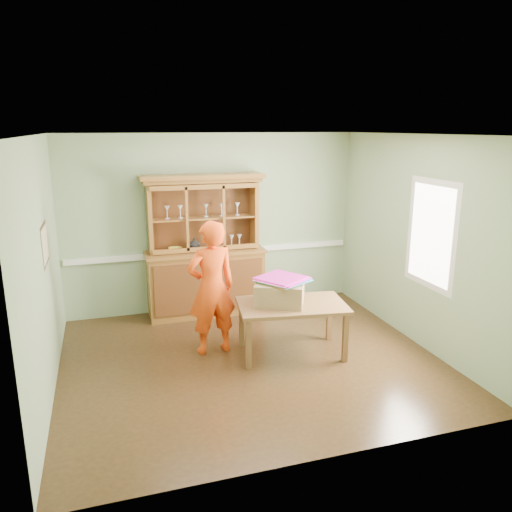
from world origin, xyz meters
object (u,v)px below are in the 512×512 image
object	(u,v)px
china_hutch	(205,266)
cardboard_box	(280,293)
dining_table	(292,310)
person	(212,288)

from	to	relation	value
china_hutch	cardboard_box	size ratio (longest dim) A/B	3.65
dining_table	cardboard_box	distance (m)	0.26
china_hutch	cardboard_box	xyz separation A→B (m)	(0.59, -1.68, 0.05)
dining_table	person	distance (m)	1.03
china_hutch	person	distance (m)	1.40
dining_table	person	xyz separation A→B (m)	(-0.94, 0.35, 0.27)
dining_table	cardboard_box	world-z (taller)	cardboard_box
dining_table	person	world-z (taller)	person
cardboard_box	dining_table	bearing A→B (deg)	-20.09
person	china_hutch	bearing A→B (deg)	-105.19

